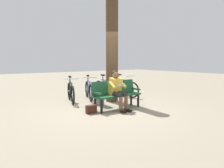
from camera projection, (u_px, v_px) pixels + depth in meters
ground_plane at (109, 109)px, 6.35m from camera, size 40.00×40.00×0.00m
bench at (116, 92)px, 6.45m from camera, size 1.61×0.50×0.87m
person_reading at (117, 88)px, 6.25m from camera, size 0.49×0.77×1.20m
handbag at (91, 109)px, 5.86m from camera, size 0.31×0.17×0.24m
tree_trunk at (112, 51)px, 7.43m from camera, size 0.44×0.44×3.70m
litter_bin at (99, 93)px, 6.96m from camera, size 0.35×0.35×0.78m
bicycle_silver at (122, 88)px, 8.58m from camera, size 0.53×1.65×0.94m
bicycle_orange at (105, 89)px, 8.29m from camera, size 0.48×1.68×0.94m
bicycle_purple at (89, 90)px, 7.98m from camera, size 0.71×1.59×0.94m
bicycle_green at (71, 92)px, 7.46m from camera, size 0.64×1.62×0.94m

